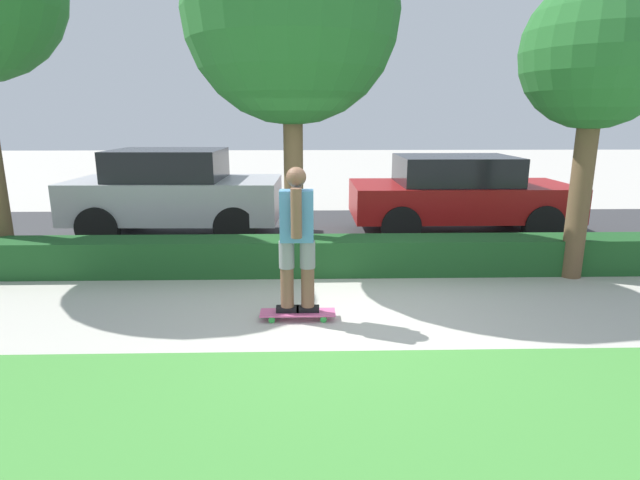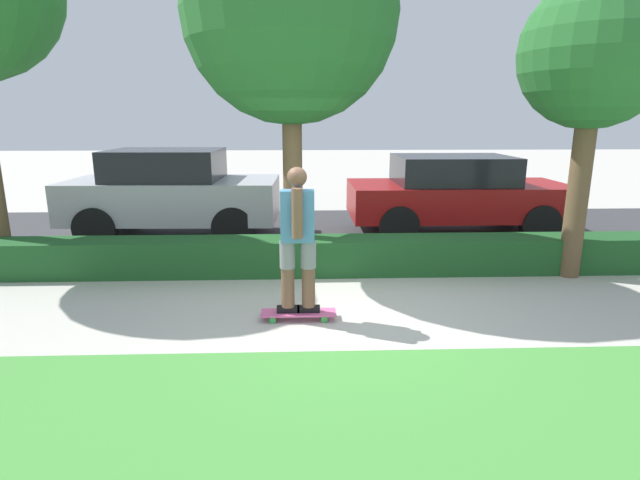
{
  "view_description": "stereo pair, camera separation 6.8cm",
  "coord_description": "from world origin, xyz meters",
  "views": [
    {
      "loc": [
        -0.34,
        -5.54,
        2.27
      ],
      "look_at": [
        -0.18,
        0.6,
        0.75
      ],
      "focal_mm": 28.0,
      "sensor_mm": 36.0,
      "label": 1
    },
    {
      "loc": [
        -0.41,
        -5.54,
        2.27
      ],
      "look_at": [
        -0.18,
        0.6,
        0.75
      ],
      "focal_mm": 28.0,
      "sensor_mm": 36.0,
      "label": 2
    }
  ],
  "objects": [
    {
      "name": "ground_plane",
      "position": [
        0.0,
        0.0,
        0.0
      ],
      "size": [
        60.0,
        60.0,
        0.0
      ],
      "primitive_type": "plane",
      "color": "#BCB7AD"
    },
    {
      "name": "street_asphalt",
      "position": [
        0.0,
        4.2,
        0.0
      ],
      "size": [
        17.04,
        5.0,
        0.01
      ],
      "color": "#38383A",
      "rests_on": "ground_plane"
    },
    {
      "name": "hedge_row",
      "position": [
        0.0,
        1.6,
        0.27
      ],
      "size": [
        17.04,
        0.6,
        0.53
      ],
      "color": "#1E5123",
      "rests_on": "ground_plane"
    },
    {
      "name": "skateboard",
      "position": [
        -0.46,
        -0.17,
        0.08
      ],
      "size": [
        0.86,
        0.24,
        0.09
      ],
      "color": "#DB5B93",
      "rests_on": "ground_plane"
    },
    {
      "name": "skater_person",
      "position": [
        -0.46,
        -0.17,
        0.98
      ],
      "size": [
        0.49,
        0.43,
        1.66
      ],
      "color": "black",
      "rests_on": "skateboard"
    },
    {
      "name": "tree_mid",
      "position": [
        -0.54,
        1.78,
        3.61
      ],
      "size": [
        2.96,
        2.96,
        5.11
      ],
      "color": "brown",
      "rests_on": "ground_plane"
    },
    {
      "name": "tree_far",
      "position": [
        3.5,
        1.34,
        3.05
      ],
      "size": [
        2.0,
        2.0,
        4.1
      ],
      "color": "brown",
      "rests_on": "ground_plane"
    },
    {
      "name": "parked_car_front",
      "position": [
        -2.86,
        3.95,
        0.88
      ],
      "size": [
        3.92,
        1.86,
        1.68
      ],
      "rotation": [
        0.0,
        0.0,
        -0.02
      ],
      "color": "#B7B7BC",
      "rests_on": "ground_plane"
    },
    {
      "name": "parked_car_middle",
      "position": [
        2.61,
        4.07,
        0.82
      ],
      "size": [
        4.2,
        1.9,
        1.54
      ],
      "rotation": [
        0.0,
        0.0,
        0.0
      ],
      "color": "maroon",
      "rests_on": "ground_plane"
    }
  ]
}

